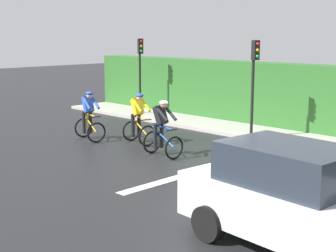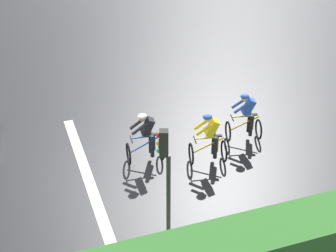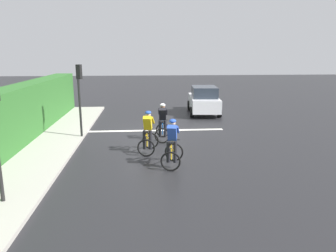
{
  "view_description": "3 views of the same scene",
  "coord_description": "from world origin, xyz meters",
  "views": [
    {
      "loc": [
        -10.39,
        -8.86,
        3.55
      ],
      "look_at": [
        -0.87,
        0.6,
        1.07
      ],
      "focal_mm": 53.68,
      "sensor_mm": 36.0,
      "label": 1
    },
    {
      "loc": [
        12.04,
        -2.17,
        9.01
      ],
      "look_at": [
        -0.38,
        2.13,
        1.06
      ],
      "focal_mm": 54.32,
      "sensor_mm": 36.0,
      "label": 2
    },
    {
      "loc": [
        0.52,
        15.25,
        3.86
      ],
      "look_at": [
        -0.52,
        1.74,
        0.73
      ],
      "focal_mm": 34.21,
      "sensor_mm": 36.0,
      "label": 3
    }
  ],
  "objects": [
    {
      "name": "car_white",
      "position": [
        -3.32,
        -4.82,
        0.87
      ],
      "size": [
        2.12,
        4.22,
        1.76
      ],
      "color": "silver",
      "rests_on": "ground"
    },
    {
      "name": "traffic_light_near_crossing",
      "position": [
        3.35,
        0.79,
        2.22
      ],
      "size": [
        0.25,
        0.3,
        3.34
      ],
      "color": "black",
      "rests_on": "ground"
    },
    {
      "name": "hedge_wall",
      "position": [
        5.89,
        2.0,
        1.23
      ],
      "size": [
        1.1,
        18.57,
        2.46
      ],
      "primitive_type": "cube",
      "color": "#2D6628",
      "rests_on": "ground"
    },
    {
      "name": "cyclist_lead",
      "position": [
        -0.43,
        4.79,
        0.8
      ],
      "size": [
        0.89,
        1.2,
        1.66
      ],
      "color": "black",
      "rests_on": "ground"
    },
    {
      "name": "cyclist_second",
      "position": [
        0.37,
        3.19,
        0.8
      ],
      "size": [
        0.87,
        1.19,
        1.66
      ],
      "color": "black",
      "rests_on": "ground"
    },
    {
      "name": "cyclist_mid",
      "position": [
        -0.31,
        1.41,
        0.8
      ],
      "size": [
        0.78,
        1.14,
        1.66
      ],
      "color": "black",
      "rests_on": "ground"
    },
    {
      "name": "road_marking_stop_line",
      "position": [
        0.0,
        -0.48,
        0.0
      ],
      "size": [
        7.0,
        0.3,
        0.01
      ],
      "primitive_type": "cube",
      "color": "silver",
      "rests_on": "ground"
    },
    {
      "name": "ground_plane",
      "position": [
        0.0,
        0.0,
        0.0
      ],
      "size": [
        80.0,
        80.0,
        0.0
      ],
      "primitive_type": "plane",
      "color": "black"
    },
    {
      "name": "stone_wall_low",
      "position": [
        5.59,
        2.0,
        0.33
      ],
      "size": [
        0.44,
        18.57,
        0.65
      ],
      "primitive_type": "cube",
      "color": "gray",
      "rests_on": "ground"
    },
    {
      "name": "sidewalk_kerb",
      "position": [
        4.69,
        2.0,
        0.06
      ],
      "size": [
        2.8,
        18.57,
        0.12
      ],
      "primitive_type": "cube",
      "color": "#ADA89E",
      "rests_on": "ground"
    }
  ]
}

